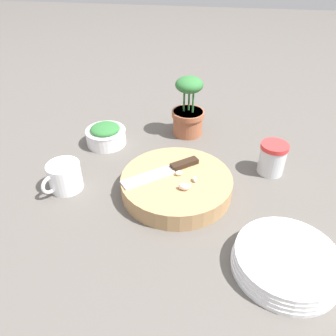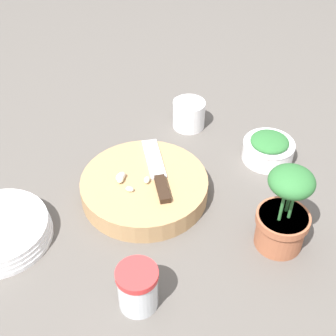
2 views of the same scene
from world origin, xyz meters
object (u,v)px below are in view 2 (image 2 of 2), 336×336
Objects in this scene: chef_knife at (158,173)px; spice_jar at (138,288)px; cutting_board at (144,187)px; potted_herb at (284,215)px; herb_bowl at (268,148)px; coffee_mug at (188,114)px; garlic_cloves at (126,179)px.

spice_jar reaches higher than chef_knife.
cutting_board is 1.46× the size of potted_herb.
spice_jar is at bearing -35.10° from potted_herb.
cutting_board is at bearing -88.62° from potted_herb.
herb_bowl is 0.65× the size of potted_herb.
chef_knife is at bearing 11.01° from coffee_mug.
chef_knife is at bearing -157.82° from spice_jar.
cutting_board is 2.25× the size of herb_bowl.
chef_knife is (-0.03, 0.02, 0.03)m from cutting_board.
spice_jar is 0.46× the size of potted_herb.
garlic_cloves is (0.02, -0.03, 0.03)m from cutting_board.
spice_jar is (0.21, 0.15, -0.01)m from garlic_cloves.
herb_bowl is 0.26m from potted_herb.
potted_herb is at bearing 95.38° from garlic_cloves.
cutting_board is at bearing 6.37° from coffee_mug.
garlic_cloves is at bearing 0.25° from coffee_mug.
potted_herb is (0.02, 0.28, 0.03)m from chef_knife.
chef_knife is 1.72× the size of coffee_mug.
herb_bowl is at bearing 171.95° from spice_jar.
potted_herb is (0.27, 0.33, 0.04)m from coffee_mug.
spice_jar is (0.24, 0.13, 0.02)m from cutting_board.
spice_jar is at bearing 36.02° from garlic_cloves.
coffee_mug reaches higher than cutting_board.
herb_bowl is (-0.24, 0.19, 0.01)m from cutting_board.
chef_knife is at bearing -39.30° from herb_bowl.
herb_bowl is at bearing -156.39° from potted_herb.
coffee_mug is at bearing -179.75° from garlic_cloves.
chef_knife is 0.25m from coffee_mug.
cutting_board is at bearing -152.07° from spice_jar.
spice_jar reaches higher than garlic_cloves.
potted_herb reaches higher than spice_jar.
chef_knife is 0.28m from herb_bowl.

